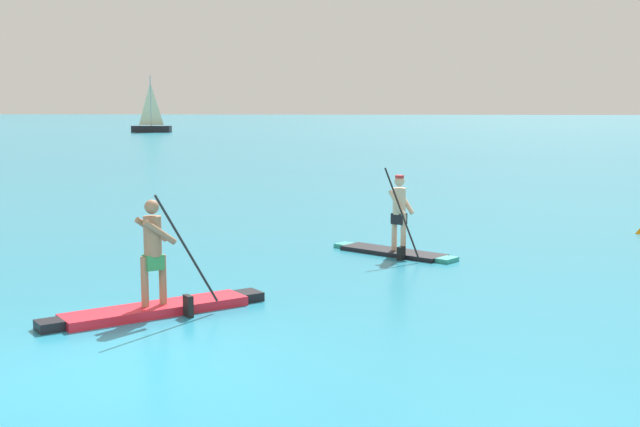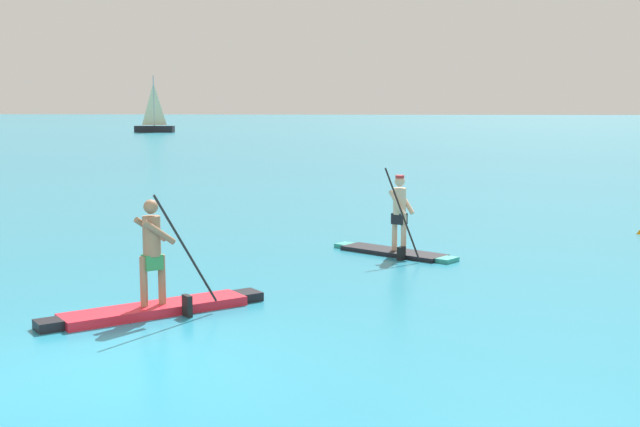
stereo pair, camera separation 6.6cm
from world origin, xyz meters
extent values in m
plane|color=teal|center=(0.00, 0.00, 0.00)|extent=(440.00, 440.00, 0.00)
cube|color=red|center=(-0.34, 2.39, 0.07)|extent=(2.51, 2.20, 0.14)
cube|color=black|center=(0.86, 3.36, 0.07)|extent=(0.53, 0.55, 0.14)
cube|color=black|center=(-1.54, 1.42, 0.07)|extent=(0.50, 0.50, 0.14)
cylinder|color=#997051|center=(-0.25, 2.46, 0.50)|extent=(0.11, 0.11, 0.73)
cylinder|color=#997051|center=(-0.47, 2.29, 0.50)|extent=(0.11, 0.11, 0.73)
cube|color=#338C4C|center=(-0.36, 2.37, 0.78)|extent=(0.34, 0.33, 0.22)
cylinder|color=#997051|center=(-0.36, 2.37, 1.16)|extent=(0.26, 0.26, 0.58)
sphere|color=#997051|center=(-0.36, 2.37, 1.59)|extent=(0.21, 0.21, 0.21)
cylinder|color=#997051|center=(-0.42, 2.52, 1.23)|extent=(0.43, 0.41, 0.44)
cylinder|color=#997051|center=(-0.22, 2.29, 1.23)|extent=(0.43, 0.41, 0.44)
cylinder|color=black|center=(0.17, 2.28, 0.98)|extent=(0.75, 0.65, 1.66)
cube|color=black|center=(0.17, 2.28, 0.16)|extent=(0.19, 0.21, 0.32)
cube|color=black|center=(3.15, 7.47, 0.04)|extent=(2.22, 1.84, 0.09)
cube|color=teal|center=(4.19, 6.73, 0.04)|extent=(0.49, 0.53, 0.09)
cube|color=teal|center=(2.11, 8.21, 0.04)|extent=(0.45, 0.48, 0.09)
cylinder|color=beige|center=(3.35, 7.33, 0.46)|extent=(0.11, 0.11, 0.75)
cylinder|color=beige|center=(3.17, 7.46, 0.46)|extent=(0.11, 0.11, 0.75)
cube|color=black|center=(3.26, 7.39, 0.75)|extent=(0.34, 0.33, 0.22)
cylinder|color=beige|center=(3.26, 7.39, 1.10)|extent=(0.26, 0.26, 0.53)
sphere|color=beige|center=(3.26, 7.39, 1.51)|extent=(0.21, 0.21, 0.21)
cylinder|color=red|center=(3.26, 7.39, 1.60)|extent=(0.18, 0.18, 0.06)
cylinder|color=beige|center=(3.39, 7.49, 1.08)|extent=(0.37, 0.30, 0.53)
cylinder|color=beige|center=(3.21, 7.24, 1.08)|extent=(0.37, 0.30, 0.53)
cylinder|color=black|center=(3.30, 6.85, 0.94)|extent=(0.70, 0.53, 1.73)
cube|color=black|center=(3.30, 6.85, 0.11)|extent=(0.18, 0.21, 0.32)
cube|color=black|center=(-22.25, 76.72, 0.35)|extent=(4.16, 1.18, 0.70)
cylinder|color=#B2B2B7|center=(-22.25, 76.72, 3.36)|extent=(0.12, 0.12, 5.32)
pyramid|color=beige|center=(-22.25, 76.72, 3.05)|extent=(1.87, 0.29, 4.51)
camera|label=1|loc=(3.01, -8.97, 3.06)|focal=45.66mm
camera|label=2|loc=(3.08, -8.97, 3.06)|focal=45.66mm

